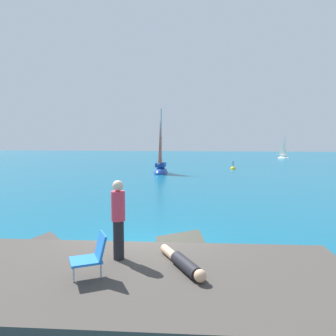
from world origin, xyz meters
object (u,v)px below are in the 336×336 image
object	(u,v)px
sailboat_near	(161,169)
beach_chair	(92,254)
person_sunbather	(183,263)
marker_buoy	(233,169)
person_standing	(118,217)
sailboat_far	(283,157)

from	to	relation	value
sailboat_near	beach_chair	bearing A→B (deg)	-174.32
person_sunbather	marker_buoy	xyz separation A→B (m)	(3.16, 27.97, -0.70)
person_sunbather	person_standing	size ratio (longest dim) A/B	0.98
person_standing	beach_chair	size ratio (longest dim) A/B	2.03
marker_buoy	sailboat_near	bearing A→B (deg)	-144.20
sailboat_near	beach_chair	distance (m)	23.72
sailboat_near	person_sunbather	xyz separation A→B (m)	(3.76, -22.98, 0.36)
sailboat_far	person_sunbather	xyz separation A→B (m)	(-13.02, -48.77, 0.49)
sailboat_near	beach_chair	xyz separation A→B (m)	(2.23, -23.61, 0.69)
marker_buoy	person_standing	bearing A→B (deg)	-99.26
person_standing	beach_chair	xyz separation A→B (m)	(-0.19, -0.97, -0.42)
person_standing	marker_buoy	world-z (taller)	person_standing
sailboat_near	marker_buoy	distance (m)	8.55
sailboat_near	sailboat_far	size ratio (longest dim) A/B	1.61
sailboat_far	beach_chair	distance (m)	51.51
beach_chair	person_sunbather	bearing A→B (deg)	173.31
person_standing	beach_chair	world-z (taller)	person_standing
sailboat_near	person_sunbather	world-z (taller)	sailboat_near
sailboat_far	person_standing	xyz separation A→B (m)	(-14.36, -48.43, 1.24)
sailboat_near	beach_chair	size ratio (longest dim) A/B	8.10
sailboat_near	person_standing	size ratio (longest dim) A/B	3.99
marker_buoy	beach_chair	bearing A→B (deg)	-99.33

